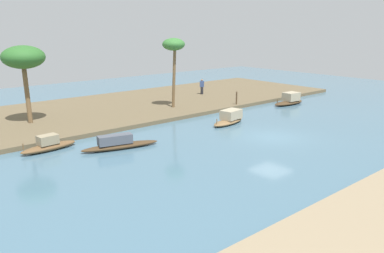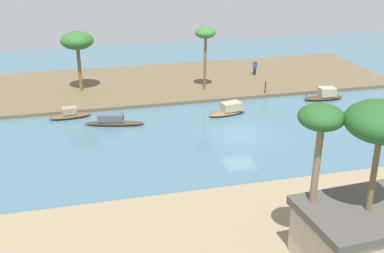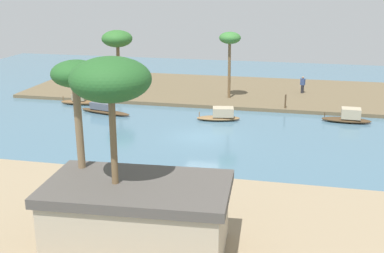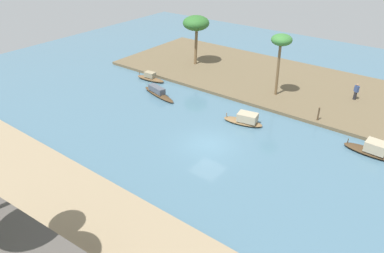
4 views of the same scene
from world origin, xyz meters
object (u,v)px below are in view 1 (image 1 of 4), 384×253
object	(u,v)px
sampan_near_left_bank	(49,145)
sampan_downstream_large	(230,118)
person_on_near_bank	(202,87)
palm_tree_left_near	(174,47)
sampan_upstream_small	(290,100)
sampan_open_hull	(119,144)
palm_tree_left_far	(23,58)
mooring_post	(237,98)

from	to	relation	value
sampan_near_left_bank	sampan_downstream_large	distance (m)	14.03
person_on_near_bank	palm_tree_left_near	world-z (taller)	palm_tree_left_near
palm_tree_left_near	person_on_near_bank	bearing A→B (deg)	-151.00
sampan_upstream_small	palm_tree_left_near	xyz separation A→B (m)	(10.70, -5.15, 5.38)
sampan_open_hull	sampan_near_left_bank	world-z (taller)	sampan_near_left_bank
sampan_open_hull	sampan_downstream_large	xyz separation A→B (m)	(-10.30, -0.15, 0.08)
palm_tree_left_near	palm_tree_left_far	distance (m)	12.54
sampan_open_hull	palm_tree_left_far	xyz separation A→B (m)	(2.27, -9.70, 4.94)
sampan_open_hull	person_on_near_bank	world-z (taller)	person_on_near_bank
person_on_near_bank	palm_tree_left_far	size ratio (longest dim) A/B	0.28
sampan_upstream_small	sampan_near_left_bank	xyz separation A→B (m)	(24.18, -0.79, -0.10)
person_on_near_bank	palm_tree_left_far	world-z (taller)	palm_tree_left_far
sampan_open_hull	sampan_downstream_large	world-z (taller)	sampan_downstream_large
sampan_downstream_large	palm_tree_left_near	bearing A→B (deg)	-97.70
person_on_near_bank	mooring_post	bearing A→B (deg)	113.64
sampan_upstream_small	person_on_near_bank	world-z (taller)	person_on_near_bank
sampan_near_left_bank	palm_tree_left_near	bearing A→B (deg)	-167.61
sampan_open_hull	palm_tree_left_near	size ratio (longest dim) A/B	0.81
sampan_open_hull	palm_tree_left_near	world-z (taller)	palm_tree_left_near
person_on_near_bank	palm_tree_left_far	xyz separation A→B (m)	(19.09, 1.07, 4.15)
sampan_open_hull	sampan_downstream_large	size ratio (longest dim) A/B	1.35
sampan_downstream_large	sampan_upstream_small	bearing A→B (deg)	178.51
person_on_near_bank	palm_tree_left_near	size ratio (longest dim) A/B	0.27
sampan_upstream_small	mooring_post	xyz separation A→B (m)	(5.23, -2.41, 0.48)
sampan_upstream_small	palm_tree_left_far	size ratio (longest dim) A/B	0.68
sampan_upstream_small	person_on_near_bank	distance (m)	9.77
sampan_downstream_large	mooring_post	world-z (taller)	mooring_post
sampan_upstream_small	sampan_near_left_bank	world-z (taller)	sampan_upstream_small
person_on_near_bank	palm_tree_left_near	bearing A→B (deg)	64.66
sampan_near_left_bank	person_on_near_bank	size ratio (longest dim) A/B	2.20
sampan_open_hull	mooring_post	world-z (taller)	mooring_post
sampan_upstream_small	mooring_post	world-z (taller)	mooring_post
sampan_open_hull	mooring_post	bearing A→B (deg)	-150.75
sampan_downstream_large	person_on_near_bank	xyz separation A→B (m)	(-6.53, -10.62, 0.70)
sampan_near_left_bank	mooring_post	bearing A→B (deg)	179.36
sampan_near_left_bank	mooring_post	distance (m)	19.03
mooring_post	sampan_upstream_small	bearing A→B (deg)	155.23
sampan_downstream_large	person_on_near_bank	size ratio (longest dim) A/B	2.24
sampan_near_left_bank	palm_tree_left_near	xyz separation A→B (m)	(-13.47, -4.35, 5.48)
sampan_open_hull	sampan_upstream_small	bearing A→B (deg)	-161.04
mooring_post	palm_tree_left_near	xyz separation A→B (m)	(5.48, -2.74, 4.90)
sampan_near_left_bank	palm_tree_left_far	xyz separation A→B (m)	(-1.25, -7.10, 4.94)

